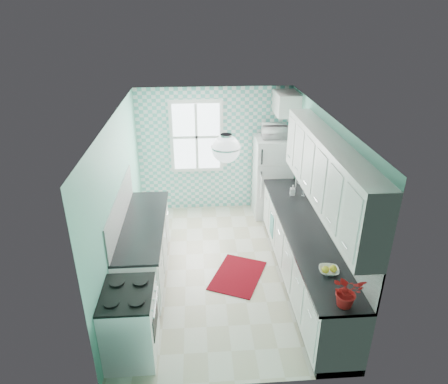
{
  "coord_description": "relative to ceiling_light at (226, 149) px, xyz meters",
  "views": [
    {
      "loc": [
        -0.35,
        -5.32,
        3.9
      ],
      "look_at": [
        0.05,
        0.25,
        1.25
      ],
      "focal_mm": 32.0,
      "sensor_mm": 36.0,
      "label": 1
    }
  ],
  "objects": [
    {
      "name": "soap_bottle",
      "position": [
        1.25,
        1.5,
        -1.29
      ],
      "size": [
        0.09,
        0.09,
        0.18
      ],
      "primitive_type": "imported",
      "rotation": [
        0.0,
        0.0,
        -0.13
      ],
      "color": "silver",
      "rests_on": "countertop_right"
    },
    {
      "name": "microwave",
      "position": [
        1.11,
        2.62,
        -0.59
      ],
      "size": [
        0.48,
        0.34,
        0.26
      ],
      "primitive_type": "imported",
      "rotation": [
        0.0,
        0.0,
        3.09
      ],
      "color": "silver",
      "rests_on": "fridge"
    },
    {
      "name": "base_cabinets_left",
      "position": [
        -1.2,
        0.73,
        -1.87
      ],
      "size": [
        0.6,
        2.15,
        0.9
      ],
      "primitive_type": "cube",
      "color": "white",
      "rests_on": "floor"
    },
    {
      "name": "window",
      "position": [
        -0.35,
        2.96,
        -0.77
      ],
      "size": [
        1.04,
        0.05,
        1.44
      ],
      "color": "white",
      "rests_on": "wall_back"
    },
    {
      "name": "backsplash_left",
      "position": [
        -1.49,
        0.73,
        -1.13
      ],
      "size": [
        0.02,
        2.15,
        0.51
      ],
      "primitive_type": "cube",
      "color": "white",
      "rests_on": "wall_left"
    },
    {
      "name": "upper_cabinets_right",
      "position": [
        1.33,
        0.2,
        -0.42
      ],
      "size": [
        0.33,
        3.2,
        0.9
      ],
      "primitive_type": "cube",
      "color": "white",
      "rests_on": "wall_right"
    },
    {
      "name": "backsplash_right",
      "position": [
        1.49,
        0.4,
        -1.13
      ],
      "size": [
        0.02,
        3.6,
        0.51
      ],
      "primitive_type": "cube",
      "color": "white",
      "rests_on": "wall_right"
    },
    {
      "name": "base_cabinets_right",
      "position": [
        1.2,
        0.4,
        -1.87
      ],
      "size": [
        0.6,
        3.6,
        0.9
      ],
      "primitive_type": "cube",
      "color": "white",
      "rests_on": "floor"
    },
    {
      "name": "wall_left",
      "position": [
        -1.51,
        0.8,
        -1.07
      ],
      "size": [
        0.02,
        4.4,
        2.5
      ],
      "primitive_type": "cube",
      "color": "#72C8AF",
      "rests_on": "floor"
    },
    {
      "name": "accent_wall",
      "position": [
        0.0,
        2.99,
        -1.07
      ],
      "size": [
        3.0,
        0.01,
        2.5
      ],
      "primitive_type": "cube",
      "color": "#5FBBB0",
      "rests_on": "wall_back"
    },
    {
      "name": "stove",
      "position": [
        -1.2,
        -0.84,
        -1.85
      ],
      "size": [
        0.6,
        0.75,
        0.9
      ],
      "rotation": [
        0.0,
        0.0,
        -0.01
      ],
      "color": "silver",
      "rests_on": "floor"
    },
    {
      "name": "upper_cabinet_fridge",
      "position": [
        1.3,
        2.63,
        -0.07
      ],
      "size": [
        0.4,
        0.74,
        0.4
      ],
      "primitive_type": "cube",
      "color": "white",
      "rests_on": "wall_right"
    },
    {
      "name": "wall_front",
      "position": [
        0.0,
        -1.41,
        -1.07
      ],
      "size": [
        3.0,
        0.02,
        2.5
      ],
      "primitive_type": "cube",
      "color": "#72C8AF",
      "rests_on": "floor"
    },
    {
      "name": "potted_plant",
      "position": [
        1.2,
        -1.24,
        -1.2
      ],
      "size": [
        0.39,
        0.35,
        0.37
      ],
      "primitive_type": "imported",
      "rotation": [
        0.0,
        0.0,
        0.23
      ],
      "color": "#AB0313",
      "rests_on": "countertop_right"
    },
    {
      "name": "fridge",
      "position": [
        1.11,
        2.62,
        -1.52
      ],
      "size": [
        0.7,
        0.69,
        1.6
      ],
      "rotation": [
        0.0,
        0.0,
        -0.03
      ],
      "color": "silver",
      "rests_on": "floor"
    },
    {
      "name": "floor",
      "position": [
        0.0,
        0.8,
        -2.33
      ],
      "size": [
        3.0,
        4.4,
        0.02
      ],
      "primitive_type": "cube",
      "color": "beige",
      "rests_on": "ground"
    },
    {
      "name": "countertop_left",
      "position": [
        -1.19,
        0.73,
        -1.4
      ],
      "size": [
        0.63,
        2.15,
        0.04
      ],
      "primitive_type": "cube",
      "color": "black",
      "rests_on": "base_cabinets_left"
    },
    {
      "name": "wall_right",
      "position": [
        1.51,
        0.8,
        -1.07
      ],
      "size": [
        0.02,
        4.4,
        2.5
      ],
      "primitive_type": "cube",
      "color": "#72C8AF",
      "rests_on": "floor"
    },
    {
      "name": "countertop_right",
      "position": [
        1.19,
        0.4,
        -1.4
      ],
      "size": [
        0.63,
        3.6,
        0.04
      ],
      "primitive_type": "cube",
      "color": "black",
      "rests_on": "base_cabinets_right"
    },
    {
      "name": "sink",
      "position": [
        1.2,
        1.37,
        -1.39
      ],
      "size": [
        0.55,
        0.46,
        0.53
      ],
      "rotation": [
        0.0,
        0.0,
        0.01
      ],
      "color": "silver",
      "rests_on": "countertop_right"
    },
    {
      "name": "rug",
      "position": [
        0.23,
        0.58,
        -2.32
      ],
      "size": [
        1.03,
        1.18,
        0.02
      ],
      "primitive_type": "cube",
      "rotation": [
        0.0,
        0.0,
        -0.42
      ],
      "color": "#800D03",
      "rests_on": "floor"
    },
    {
      "name": "wall_back",
      "position": [
        0.0,
        3.01,
        -1.07
      ],
      "size": [
        3.0,
        0.02,
        2.5
      ],
      "primitive_type": "cube",
      "color": "#72C8AF",
      "rests_on": "floor"
    },
    {
      "name": "ceiling",
      "position": [
        0.0,
        0.8,
        0.19
      ],
      "size": [
        3.0,
        4.4,
        0.02
      ],
      "primitive_type": "cube",
      "color": "white",
      "rests_on": "wall_back"
    },
    {
      "name": "ceiling_light",
      "position": [
        0.0,
        0.0,
        0.0
      ],
      "size": [
        0.34,
        0.34,
        0.35
      ],
      "color": "silver",
      "rests_on": "ceiling"
    },
    {
      "name": "fruit_bowl",
      "position": [
        1.2,
        -0.67,
        -1.35
      ],
      "size": [
        0.28,
        0.28,
        0.06
      ],
      "primitive_type": "imported",
      "rotation": [
        0.0,
        0.0,
        -0.18
      ],
      "color": "silver",
      "rests_on": "countertop_right"
    },
    {
      "name": "dish_towel",
      "position": [
        0.89,
        1.31,
        -1.84
      ],
      "size": [
        0.04,
        0.27,
        0.4
      ],
      "primitive_type": "cube",
      "rotation": [
        0.0,
        0.0,
        0.1
      ],
      "color": "#51A293",
      "rests_on": "base_cabinets_right"
    }
  ]
}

